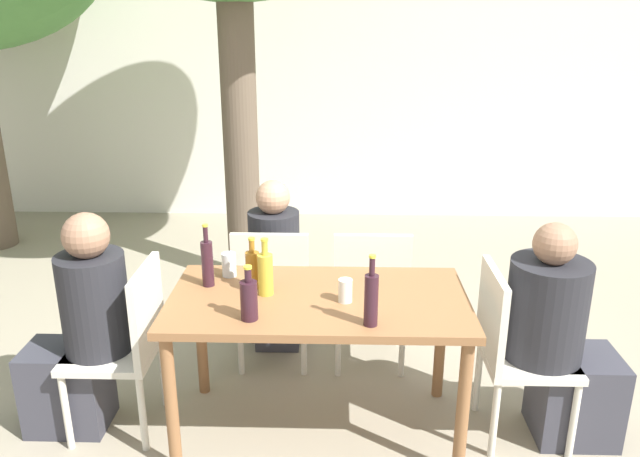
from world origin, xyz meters
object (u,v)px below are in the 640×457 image
object	(u,v)px
wine_bottle_4	(371,298)
drinking_glass_1	(345,291)
person_seated_2	(277,275)
drinking_glass_0	(229,265)
patio_chair_0	(128,339)
wine_bottle_3	(249,299)
wine_bottle_0	(207,262)
person_seated_0	(81,336)
patio_chair_1	(512,345)
amber_bottle_1	(253,269)
oil_cruet_2	(265,273)
patio_chair_3	(371,291)
patio_chair_2	(273,289)
person_seated_1	(559,344)
dining_table_front	(318,314)

from	to	relation	value
wine_bottle_4	drinking_glass_1	distance (m)	0.27
person_seated_2	drinking_glass_0	world-z (taller)	person_seated_2
person_seated_2	drinking_glass_1	xyz separation A→B (m)	(0.42, -0.91, 0.32)
wine_bottle_4	drinking_glass_1	xyz separation A→B (m)	(-0.11, 0.24, -0.07)
patio_chair_0	wine_bottle_3	distance (m)	0.78
wine_bottle_0	drinking_glass_0	size ratio (longest dim) A/B	2.61
person_seated_0	person_seated_2	world-z (taller)	person_seated_0
person_seated_0	wine_bottle_4	world-z (taller)	person_seated_0
patio_chair_1	person_seated_0	world-z (taller)	person_seated_0
wine_bottle_3	patio_chair_1	bearing A→B (deg)	10.78
wine_bottle_0	amber_bottle_1	world-z (taller)	wine_bottle_0
patio_chair_0	wine_bottle_0	size ratio (longest dim) A/B	2.76
drinking_glass_1	patio_chair_1	bearing A→B (deg)	3.16
patio_chair_1	oil_cruet_2	world-z (taller)	oil_cruet_2
person_seated_2	wine_bottle_0	xyz separation A→B (m)	(-0.27, -0.74, 0.39)
patio_chair_3	person_seated_2	world-z (taller)	person_seated_2
wine_bottle_0	wine_bottle_4	xyz separation A→B (m)	(0.80, -0.40, 0.00)
wine_bottle_3	drinking_glass_1	size ratio (longest dim) A/B	2.28
patio_chair_0	patio_chair_3	xyz separation A→B (m)	(1.26, 0.62, 0.00)
person_seated_2	patio_chair_1	bearing A→B (deg)	145.47
patio_chair_2	person_seated_0	distance (m)	1.10
wine_bottle_0	drinking_glass_0	world-z (taller)	wine_bottle_0
patio_chair_3	person_seated_1	world-z (taller)	person_seated_1
patio_chair_2	wine_bottle_0	bearing A→B (deg)	61.62
patio_chair_0	person_seated_0	size ratio (longest dim) A/B	0.77
person_seated_2	wine_bottle_3	world-z (taller)	person_seated_2
wine_bottle_0	drinking_glass_1	distance (m)	0.72
amber_bottle_1	patio_chair_3	bearing A→B (deg)	39.85
patio_chair_1	person_seated_0	xyz separation A→B (m)	(-2.16, -0.00, 0.02)
drinking_glass_0	person_seated_1	bearing A→B (deg)	-8.40
patio_chair_1	wine_bottle_4	distance (m)	0.86
patio_chair_2	amber_bottle_1	world-z (taller)	amber_bottle_1
person_seated_0	drinking_glass_1	xyz separation A→B (m)	(1.33, -0.05, 0.29)
amber_bottle_1	person_seated_1	bearing A→B (deg)	-3.76
patio_chair_0	wine_bottle_3	size ratio (longest dim) A/B	3.50
amber_bottle_1	drinking_glass_0	bearing A→B (deg)	134.59
patio_chair_3	person_seated_2	bearing A→B (deg)	-22.55
person_seated_2	drinking_glass_1	distance (m)	1.05
dining_table_front	person_seated_0	xyz separation A→B (m)	(-1.20, -0.00, -0.14)
patio_chair_0	patio_chair_3	world-z (taller)	same
dining_table_front	amber_bottle_1	size ratio (longest dim) A/B	5.46
patio_chair_1	patio_chair_3	xyz separation A→B (m)	(-0.67, 0.62, 0.00)
person_seated_2	wine_bottle_3	distance (m)	1.16
wine_bottle_0	drinking_glass_1	world-z (taller)	wine_bottle_0
patio_chair_0	wine_bottle_0	xyz separation A→B (m)	(0.40, 0.12, 0.38)
person_seated_0	wine_bottle_4	bearing A→B (deg)	78.94
person_seated_1	wine_bottle_4	xyz separation A→B (m)	(-0.96, -0.28, 0.37)
patio_chair_1	patio_chair_3	world-z (taller)	same
patio_chair_2	drinking_glass_0	size ratio (longest dim) A/B	7.21
patio_chair_0	oil_cruet_2	bearing A→B (deg)	92.17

